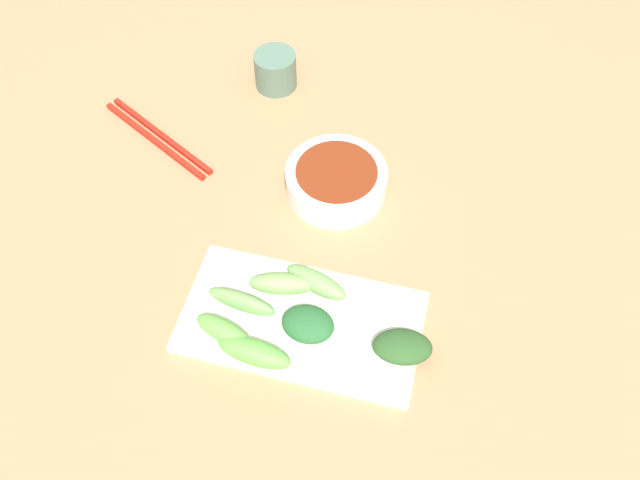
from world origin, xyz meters
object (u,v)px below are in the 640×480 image
object	(u,v)px
serving_plate	(301,322)
chopsticks	(158,138)
sauce_bowl	(336,180)
tea_cup	(276,70)

from	to	relation	value
serving_plate	chopsticks	distance (m)	0.40
serving_plate	sauce_bowl	bearing A→B (deg)	-177.61
sauce_bowl	chopsticks	size ratio (longest dim) A/B	0.69
sauce_bowl	chopsticks	world-z (taller)	sauce_bowl
chopsticks	tea_cup	bearing A→B (deg)	167.07
sauce_bowl	serving_plate	xyz separation A→B (m)	(0.23, 0.01, -0.02)
sauce_bowl	serving_plate	size ratio (longest dim) A/B	0.49
sauce_bowl	tea_cup	size ratio (longest dim) A/B	2.14
serving_plate	tea_cup	bearing A→B (deg)	-159.29
serving_plate	chopsticks	xyz separation A→B (m)	(-0.26, -0.30, -0.00)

